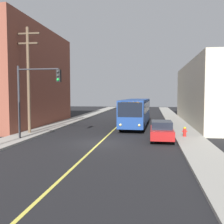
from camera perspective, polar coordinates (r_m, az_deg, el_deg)
The scene contains 10 objects.
ground_plane at distance 20.41m, azimuth -2.74°, elevation -6.82°, with size 120.00×120.00×0.00m, color black.
sidewalk_left at distance 31.93m, azimuth -11.98°, elevation -2.88°, with size 2.50×90.00×0.15m, color gray.
sidewalk_right at distance 30.07m, azimuth 14.89°, elevation -3.34°, with size 2.50×90.00×0.15m, color gray.
lane_stripe_center at distance 35.09m, azimuth 2.14°, elevation -2.30°, with size 0.16×60.00×0.01m, color #D8CC4C.
building_left_brick at distance 34.80m, azimuth -21.64°, elevation 7.06°, with size 10.00×17.54×11.76m.
city_bus at distance 30.41m, azimuth 5.32°, elevation 0.15°, with size 3.01×12.23×3.20m.
parked_car_red at distance 21.62m, azimuth 10.86°, elevation -4.02°, with size 1.82×4.40×1.62m.
utility_pole_near at distance 25.87m, azimuth -17.93°, elevation 7.72°, with size 2.40×0.28×9.91m.
traffic_signal_left_corner at distance 22.23m, azimuth -16.38°, elevation 5.05°, with size 3.75×0.48×6.00m.
fire_hydrant at distance 23.34m, azimuth 15.70°, elevation -4.16°, with size 0.44×0.26×0.84m.
Camera 1 is at (4.00, -19.66, 3.80)m, focal length 41.56 mm.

